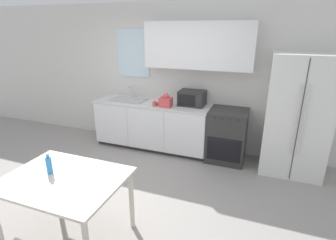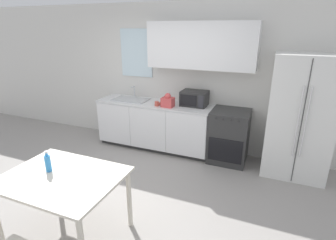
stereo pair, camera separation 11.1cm
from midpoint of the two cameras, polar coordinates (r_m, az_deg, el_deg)
name	(u,v)px [view 2 (the right image)]	position (r m, az deg, el deg)	size (l,w,h in m)	color
ground_plane	(123,196)	(3.91, -8.86, -16.05)	(12.00, 12.00, 0.00)	gray
wall_back	(179,72)	(4.99, 3.04, 10.45)	(12.00, 0.38, 2.70)	silver
kitchen_counter	(155,125)	(5.11, -2.27, -1.08)	(2.23, 0.65, 0.91)	#333333
oven_range	(229,136)	(4.73, 13.79, -3.44)	(0.64, 0.66, 0.92)	#2D2D2D
refrigerator	(300,117)	(4.52, 27.39, 0.51)	(0.93, 0.73, 1.91)	silver
kitchen_sink	(131,99)	(5.19, -7.45, 4.55)	(0.68, 0.40, 0.25)	#B7BABC
microwave	(194,98)	(4.77, 6.42, 4.71)	(0.47, 0.36, 0.27)	#282828
coffee_mug	(157,104)	(4.73, -1.71, 3.57)	(0.11, 0.08, 0.08)	#BF4C3F
grocery_bag_0	(168,101)	(4.67, 0.64, 4.15)	(0.21, 0.18, 0.25)	#D14C4C
dining_table	(63,184)	(3.07, -20.98, -12.91)	(1.24, 0.94, 0.78)	beige
drink_bottle	(48,163)	(3.12, -23.75, -8.56)	(0.06, 0.06, 0.24)	#338CD8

